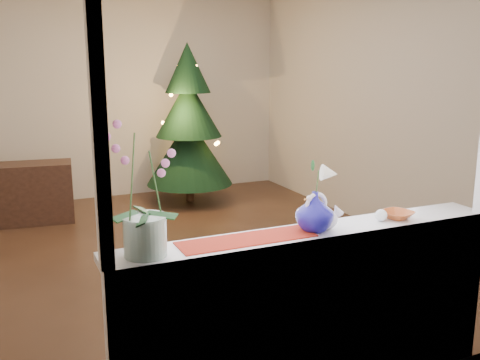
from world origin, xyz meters
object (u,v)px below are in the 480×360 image
Objects in this scene: swan at (324,212)px; amber_dish at (397,215)px; xmas_tree at (189,124)px; blue_vase at (315,208)px; orchid_pot at (143,189)px; paperweight at (381,215)px; side_table at (31,193)px.

amber_dish is (0.49, 0.00, -0.08)m from swan.
blue_vase is at bearing -100.06° from xmas_tree.
xmas_tree reaches higher than orchid_pot.
xmas_tree is (0.69, 4.19, -0.01)m from swan.
blue_vase is at bearing 0.17° from orchid_pot.
paperweight is (0.37, -0.00, -0.06)m from swan.
orchid_pot is 0.31× the size of xmas_tree.
blue_vase reaches higher than paperweight.
xmas_tree is at bearing 11.61° from side_table.
xmas_tree reaches higher than amber_dish.
xmas_tree is 2.24× the size of side_table.
side_table is at bearing 111.92° from paperweight.
paperweight reaches higher than side_table.
orchid_pot is at bearing 179.99° from amber_dish.
orchid_pot is 4.22× the size of amber_dish.
side_table is (-0.30, 4.03, -0.89)m from orchid_pot.
amber_dish is (0.54, -0.00, -0.10)m from blue_vase.
side_table is (-1.19, 4.02, -0.70)m from blue_vase.
blue_vase is (0.89, 0.00, -0.19)m from orchid_pot.
paperweight is (0.43, -0.01, -0.09)m from blue_vase.
xmas_tree is 2.06m from side_table.
side_table is at bearing 106.53° from blue_vase.
xmas_tree is (0.74, 4.19, -0.03)m from blue_vase.
blue_vase is 0.12× the size of xmas_tree.
swan is at bearing -66.02° from side_table.
orchid_pot is 4.13m from side_table.
orchid_pot is 4.50m from xmas_tree.
amber_dish reaches higher than side_table.
xmas_tree is at bearing 99.55° from swan.
swan is 3.43× the size of paperweight.
swan reaches higher than side_table.
swan is 0.49m from amber_dish.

